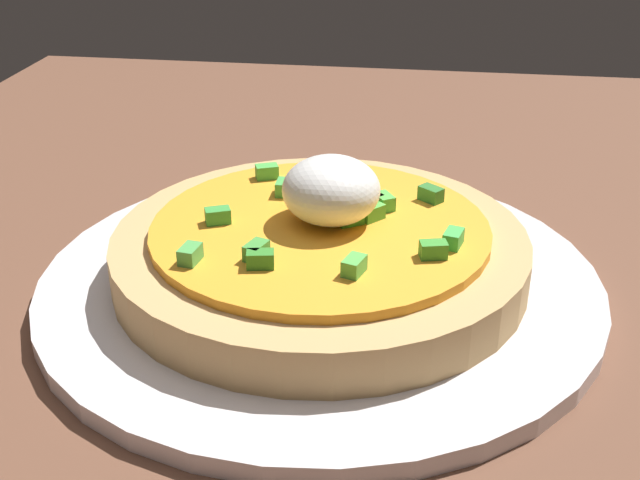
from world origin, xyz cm
name	(u,v)px	position (x,y,z in cm)	size (l,w,h in cm)	color
dining_table	(228,362)	(0.00, 0.00, 1.69)	(101.13, 65.72, 3.37)	brown
plate	(320,281)	(4.90, -3.98, 3.88)	(29.70, 29.70, 1.00)	silver
pizza	(321,246)	(4.94, -4.02, 5.98)	(21.71, 21.71, 6.38)	tan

